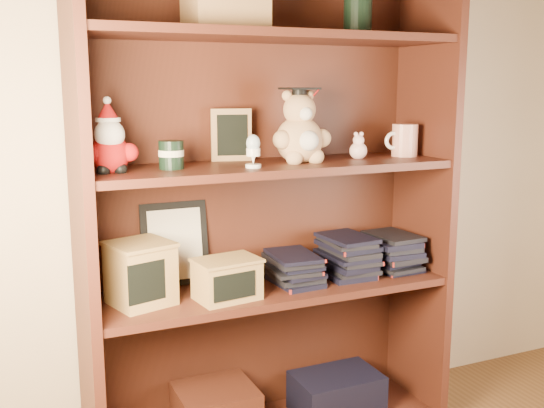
{
  "coord_description": "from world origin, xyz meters",
  "views": [
    {
      "loc": [
        -0.99,
        -0.51,
        1.2
      ],
      "look_at": [
        -0.18,
        1.3,
        0.82
      ],
      "focal_mm": 42.0,
      "sensor_mm": 36.0,
      "label": 1
    }
  ],
  "objects_px": {
    "grad_teddy_bear": "(300,133)",
    "teacher_mug": "(404,140)",
    "treats_box": "(140,273)",
    "bookcase": "(265,214)"
  },
  "relations": [
    {
      "from": "bookcase",
      "to": "grad_teddy_bear",
      "type": "relative_size",
      "value": 6.6
    },
    {
      "from": "bookcase",
      "to": "grad_teddy_bear",
      "type": "bearing_deg",
      "value": -30.78
    },
    {
      "from": "bookcase",
      "to": "teacher_mug",
      "type": "height_order",
      "value": "bookcase"
    },
    {
      "from": "bookcase",
      "to": "treats_box",
      "type": "height_order",
      "value": "bookcase"
    },
    {
      "from": "bookcase",
      "to": "teacher_mug",
      "type": "bearing_deg",
      "value": -5.78
    },
    {
      "from": "bookcase",
      "to": "treats_box",
      "type": "relative_size",
      "value": 7.49
    },
    {
      "from": "treats_box",
      "to": "teacher_mug",
      "type": "bearing_deg",
      "value": 0.05
    },
    {
      "from": "grad_teddy_bear",
      "to": "teacher_mug",
      "type": "distance_m",
      "value": 0.4
    },
    {
      "from": "grad_teddy_bear",
      "to": "treats_box",
      "type": "relative_size",
      "value": 1.13
    },
    {
      "from": "grad_teddy_bear",
      "to": "teacher_mug",
      "type": "height_order",
      "value": "grad_teddy_bear"
    }
  ]
}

